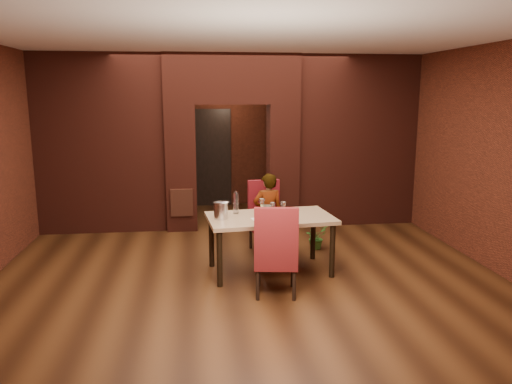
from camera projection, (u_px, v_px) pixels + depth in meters
floor at (243, 260)px, 7.59m from camera, size 8.00×8.00×0.00m
ceiling at (242, 42)px, 6.96m from camera, size 7.00×8.00×0.04m
wall_back at (226, 134)px, 11.17m from camera, size 7.00×0.04×3.20m
wall_front at (299, 228)px, 3.38m from camera, size 7.00×0.04×3.20m
wall_right at (468, 152)px, 7.70m from camera, size 0.04×8.00×3.20m
pillar_left at (181, 168)px, 9.20m from camera, size 0.55×0.55×2.30m
pillar_right at (283, 166)px, 9.42m from camera, size 0.55×0.55×2.30m
lintel at (232, 79)px, 9.00m from camera, size 2.45×0.55×0.90m
wing_wall_left at (101, 144)px, 8.94m from camera, size 2.28×0.35×3.20m
wing_wall_right at (356, 141)px, 9.51m from camera, size 2.28×0.35×3.20m
vent_panel at (182, 203)px, 9.03m from camera, size 0.40×0.03×0.50m
rear_door at (208, 159)px, 11.17m from camera, size 0.90×0.08×2.10m
rear_door_frame at (208, 159)px, 11.13m from camera, size 1.02×0.04×2.22m
dining_table at (270, 244)px, 7.04m from camera, size 1.82×1.14×0.81m
chair_far at (267, 217)px, 7.91m from camera, size 0.56×0.56×1.13m
chair_near at (276, 249)px, 6.23m from camera, size 0.60×0.60×1.17m
person_seated at (268, 214)px, 7.79m from camera, size 0.50×0.36×1.29m
wine_glass_a at (262, 206)px, 7.11m from camera, size 0.09×0.09×0.21m
wine_glass_b at (273, 209)px, 7.00m from camera, size 0.07×0.07×0.18m
wine_glass_c at (283, 209)px, 6.92m from camera, size 0.09×0.09×0.21m
tasting_sheet at (263, 219)px, 6.79m from camera, size 0.33×0.27×0.00m
wine_bucket at (221, 211)px, 6.79m from camera, size 0.19×0.19×0.23m
water_bottle at (236, 202)px, 7.10m from camera, size 0.08×0.08×0.32m
potted_plant at (316, 237)px, 8.13m from camera, size 0.45×0.44×0.39m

